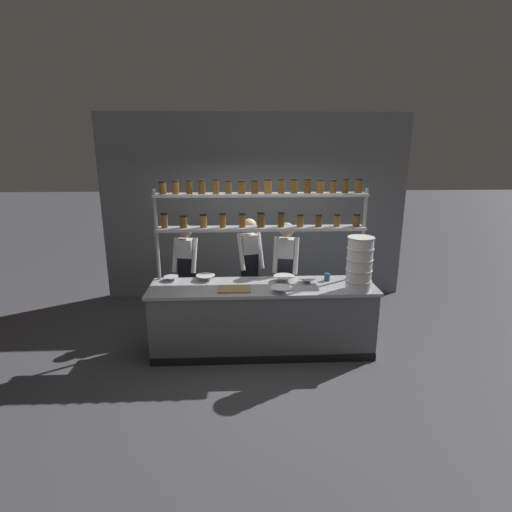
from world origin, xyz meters
TOP-DOWN VIEW (x-y plane):
  - ground_plane at (0.00, 0.00)m, footprint 40.00×40.00m
  - back_wall at (0.00, 2.14)m, footprint 5.34×0.12m
  - prep_counter at (0.00, -0.00)m, footprint 2.94×0.76m
  - spice_shelf_unit at (0.01, 0.33)m, footprint 2.82×0.28m
  - chef_left at (-1.08, 0.80)m, footprint 0.40×0.32m
  - chef_center at (-0.15, 0.77)m, footprint 0.41×0.35m
  - chef_right at (0.38, 0.60)m, footprint 0.41×0.33m
  - container_stack at (1.18, -0.23)m, footprint 0.33×0.33m
  - cutting_board at (-0.37, -0.15)m, footprint 0.40×0.26m
  - prep_bowl_near_left at (-1.22, 0.27)m, footprint 0.20×0.20m
  - prep_bowl_center_front at (-0.76, 0.25)m, footprint 0.26×0.26m
  - prep_bowl_center_back at (0.60, 0.09)m, footprint 0.20×0.20m
  - prep_bowl_near_right at (0.21, -0.26)m, footprint 0.26×0.26m
  - prep_bowl_far_left at (0.30, 0.15)m, footprint 0.28×0.28m
  - serving_cup_front at (0.88, 0.16)m, footprint 0.08×0.08m

SIDE VIEW (x-z plane):
  - ground_plane at x=0.00m, z-range 0.00..0.00m
  - prep_counter at x=0.00m, z-range 0.00..0.92m
  - chef_left at x=-1.08m, z-range 0.11..1.70m
  - cutting_board at x=-0.37m, z-range 0.92..0.94m
  - chef_right at x=0.38m, z-range 0.12..1.76m
  - prep_bowl_near_left at x=-1.22m, z-range 0.92..0.98m
  - prep_bowl_center_back at x=0.60m, z-range 0.92..0.98m
  - prep_bowl_center_front at x=-0.76m, z-range 0.92..0.99m
  - prep_bowl_near_right at x=0.21m, z-range 0.92..0.99m
  - prep_bowl_far_left at x=0.30m, z-range 0.92..1.00m
  - chef_center at x=-0.15m, z-range 0.13..1.80m
  - serving_cup_front at x=0.88m, z-range 0.92..1.02m
  - container_stack at x=1.18m, z-range 0.92..1.61m
  - back_wall at x=0.00m, z-range 0.00..3.23m
  - spice_shelf_unit at x=0.01m, z-range 0.70..2.97m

